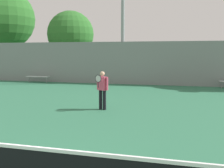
% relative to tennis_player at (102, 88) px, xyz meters
% --- Properties ---
extents(tennis_player, '(0.53, 0.49, 1.59)m').
position_rel_tennis_player_xyz_m(tennis_player, '(0.00, 0.00, 0.00)').
color(tennis_player, black).
rests_on(tennis_player, ground_plane).
extents(bench_courtside_far, '(1.88, 0.40, 0.49)m').
position_rel_tennis_player_xyz_m(bench_courtside_far, '(-7.66, 8.12, -0.45)').
color(bench_courtside_far, silver).
rests_on(bench_courtside_far, ground_plane).
extents(back_fence, '(29.14, 0.06, 3.13)m').
position_rel_tennis_player_xyz_m(back_fence, '(0.21, 8.72, 0.67)').
color(back_fence, gray).
rests_on(back_fence, ground_plane).
extents(tree_green_tall, '(6.25, 6.25, 8.90)m').
position_rel_tennis_player_xyz_m(tree_green_tall, '(-14.46, 13.54, 4.87)').
color(tree_green_tall, brown).
rests_on(tree_green_tall, ground_plane).
extents(tree_green_broad, '(4.21, 4.21, 6.09)m').
position_rel_tennis_player_xyz_m(tree_green_broad, '(-6.62, 12.36, 3.08)').
color(tree_green_broad, brown).
rests_on(tree_green_broad, ground_plane).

